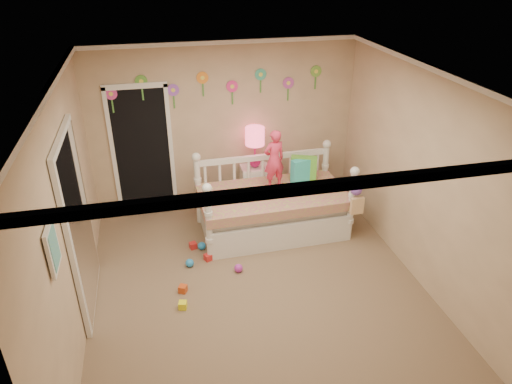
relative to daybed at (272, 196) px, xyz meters
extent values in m
cube|color=#7F684C|center=(-0.50, -1.31, -0.57)|extent=(4.00, 4.50, 0.01)
cube|color=white|center=(-0.50, -1.31, 2.03)|extent=(4.00, 4.50, 0.01)
cube|color=tan|center=(-0.50, 0.94, 0.73)|extent=(4.00, 0.01, 2.60)
cube|color=tan|center=(-2.50, -1.31, 0.73)|extent=(0.01, 4.50, 2.60)
cube|color=tan|center=(1.50, -1.31, 0.73)|extent=(0.01, 4.50, 2.60)
cube|color=#29BBCE|center=(0.52, 0.23, 0.24)|extent=(0.37, 0.20, 0.35)
cube|color=#5FBB39|center=(0.55, 0.29, 0.25)|extent=(0.41, 0.27, 0.36)
imported|color=#F0365C|center=(0.05, 0.13, 0.50)|extent=(0.36, 0.28, 0.88)
cube|color=white|center=(-0.09, 0.72, -0.22)|extent=(0.44, 0.34, 0.72)
sphere|color=#D31C7B|center=(-0.09, 0.72, 0.23)|extent=(0.17, 0.17, 0.17)
cylinder|color=#D31C7B|center=(-0.09, 0.72, 0.42)|extent=(0.03, 0.03, 0.37)
cylinder|color=#FF4C6C|center=(-0.09, 0.72, 0.65)|extent=(0.29, 0.29, 0.27)
cube|color=black|center=(-1.75, 0.92, 0.46)|extent=(0.90, 0.04, 2.07)
cube|color=white|center=(-2.46, -1.01, 0.48)|extent=(0.07, 1.30, 2.10)
cube|color=white|center=(-2.47, -2.21, 0.98)|extent=(0.05, 0.34, 0.42)
camera|label=1|loc=(-1.56, -5.69, 3.18)|focal=32.83mm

